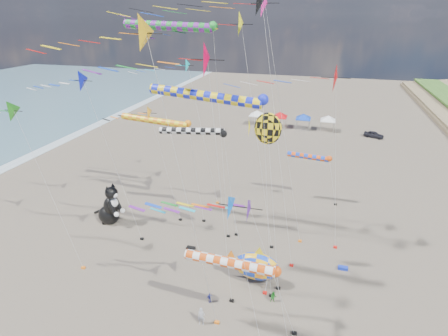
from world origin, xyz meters
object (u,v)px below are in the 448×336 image
at_px(person_adult, 201,317).
at_px(child_blue, 210,297).
at_px(cat_inflatable, 109,203).
at_px(child_green, 273,297).
at_px(parked_car, 374,135).
at_px(fish_inflatable, 256,266).

xyz_separation_m(person_adult, child_blue, (-0.10, 2.40, -0.31)).
relative_size(cat_inflatable, child_green, 4.79).
xyz_separation_m(cat_inflatable, parked_car, (32.83, 41.45, -1.95)).
relative_size(fish_inflatable, child_blue, 5.77).
bearing_deg(child_blue, fish_inflatable, -2.64).
height_order(child_green, parked_car, parked_car).
relative_size(cat_inflatable, parked_car, 1.39).
distance_m(fish_inflatable, parked_car, 49.10).
distance_m(person_adult, child_blue, 2.42).
bearing_deg(child_blue, cat_inflatable, 103.11).
xyz_separation_m(fish_inflatable, parked_car, (14.52, 46.88, -1.36)).
distance_m(cat_inflatable, child_green, 21.55).
distance_m(child_blue, parked_car, 53.20).
xyz_separation_m(person_adult, parked_car, (17.73, 52.51, -0.16)).
relative_size(cat_inflatable, person_adult, 3.27).
bearing_deg(child_green, person_adult, -156.93).
bearing_deg(parked_car, child_green, -175.31).
bearing_deg(person_adult, child_green, 28.00).
bearing_deg(fish_inflatable, person_adult, -119.75).
bearing_deg(parked_car, child_blue, 179.63).
distance_m(child_green, child_blue, 5.43).
bearing_deg(fish_inflatable, child_blue, -135.76).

